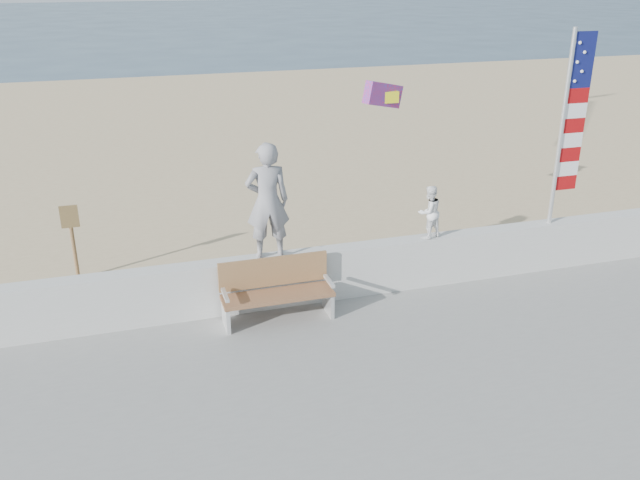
{
  "coord_description": "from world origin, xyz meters",
  "views": [
    {
      "loc": [
        -2.82,
        -8.03,
        5.56
      ],
      "look_at": [
        0.2,
        1.8,
        1.35
      ],
      "focal_mm": 38.0,
      "sensor_mm": 36.0,
      "label": 1
    }
  ],
  "objects_px": {
    "adult": "(267,201)",
    "bench": "(276,289)",
    "child": "(429,212)",
    "flag": "(569,120)"
  },
  "relations": [
    {
      "from": "child",
      "to": "flag",
      "type": "distance_m",
      "value": 2.98
    },
    {
      "from": "adult",
      "to": "flag",
      "type": "height_order",
      "value": "flag"
    },
    {
      "from": "adult",
      "to": "child",
      "type": "height_order",
      "value": "adult"
    },
    {
      "from": "child",
      "to": "flag",
      "type": "bearing_deg",
      "value": 163.9
    },
    {
      "from": "adult",
      "to": "bench",
      "type": "relative_size",
      "value": 1.07
    },
    {
      "from": "flag",
      "to": "child",
      "type": "bearing_deg",
      "value": 179.99
    },
    {
      "from": "adult",
      "to": "child",
      "type": "bearing_deg",
      "value": -175.3
    },
    {
      "from": "adult",
      "to": "child",
      "type": "distance_m",
      "value": 2.91
    },
    {
      "from": "adult",
      "to": "child",
      "type": "relative_size",
      "value": 2.03
    },
    {
      "from": "bench",
      "to": "adult",
      "type": "bearing_deg",
      "value": 90.03
    }
  ]
}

